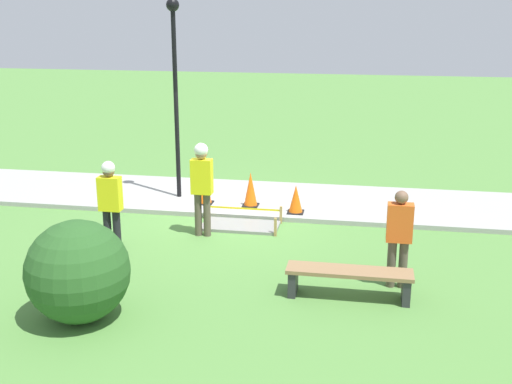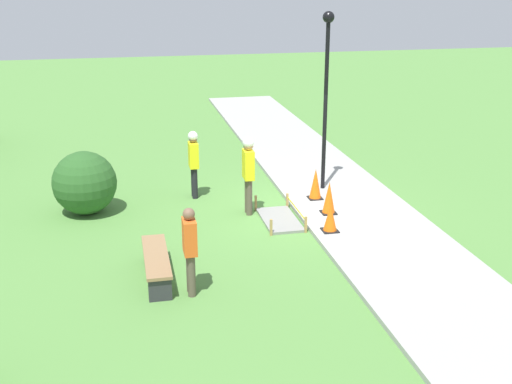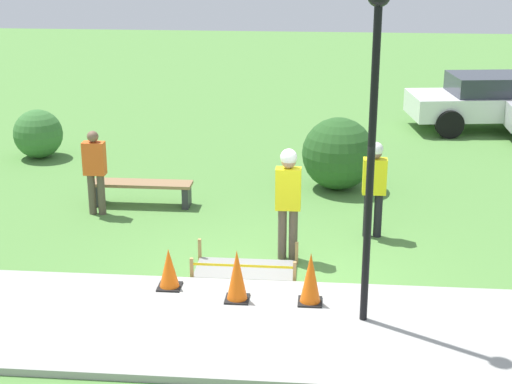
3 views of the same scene
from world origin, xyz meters
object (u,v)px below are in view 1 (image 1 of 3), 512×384
(park_bench, at_px, (349,278))
(worker_assistant, at_px, (110,199))
(traffic_cone_near_patch, at_px, (296,199))
(traffic_cone_far_patch, at_px, (251,189))
(bystander_in_orange_shirt, at_px, (399,234))
(worker_supervisor, at_px, (202,181))
(traffic_cone_sidewalk_edge, at_px, (205,187))
(lamppost_near, at_px, (175,72))

(park_bench, relative_size, worker_assistant, 1.13)
(traffic_cone_near_patch, relative_size, traffic_cone_far_patch, 0.80)
(bystander_in_orange_shirt, bearing_deg, traffic_cone_near_patch, -58.09)
(worker_assistant, bearing_deg, bystander_in_orange_shirt, 172.37)
(traffic_cone_far_patch, height_order, worker_supervisor, worker_supervisor)
(traffic_cone_sidewalk_edge, bearing_deg, traffic_cone_far_patch, -179.79)
(traffic_cone_sidewalk_edge, xyz_separation_m, worker_assistant, (1.00, 2.83, 0.52))
(traffic_cone_far_patch, xyz_separation_m, bystander_in_orange_shirt, (-3.02, 3.51, 0.42))
(park_bench, bearing_deg, traffic_cone_sidewalk_edge, -50.72)
(traffic_cone_sidewalk_edge, bearing_deg, worker_supervisor, 103.18)
(park_bench, distance_m, bystander_in_orange_shirt, 1.07)
(traffic_cone_sidewalk_edge, height_order, bystander_in_orange_shirt, bystander_in_orange_shirt)
(traffic_cone_far_patch, xyz_separation_m, traffic_cone_sidewalk_edge, (1.03, 0.00, 0.00))
(traffic_cone_near_patch, xyz_separation_m, worker_assistant, (3.05, 2.52, 0.60))
(traffic_cone_far_patch, xyz_separation_m, lamppost_near, (1.75, -0.42, 2.44))
(park_bench, relative_size, bystander_in_orange_shirt, 1.20)
(park_bench, distance_m, worker_supervisor, 3.79)
(park_bench, height_order, bystander_in_orange_shirt, bystander_in_orange_shirt)
(traffic_cone_near_patch, bearing_deg, bystander_in_orange_shirt, 121.91)
(park_bench, bearing_deg, traffic_cone_near_patch, -71.42)
(traffic_cone_sidewalk_edge, bearing_deg, lamppost_near, -30.29)
(worker_assistant, bearing_deg, lamppost_near, -94.89)
(traffic_cone_near_patch, xyz_separation_m, traffic_cone_sidewalk_edge, (2.05, -0.30, 0.07))
(bystander_in_orange_shirt, bearing_deg, traffic_cone_sidewalk_edge, -40.89)
(worker_assistant, bearing_deg, traffic_cone_near_patch, -140.45)
(traffic_cone_far_patch, distance_m, worker_assistant, 3.52)
(traffic_cone_near_patch, height_order, traffic_cone_far_patch, traffic_cone_far_patch)
(lamppost_near, bearing_deg, traffic_cone_near_patch, 165.34)
(worker_supervisor, height_order, lamppost_near, lamppost_near)
(traffic_cone_near_patch, bearing_deg, park_bench, 108.58)
(traffic_cone_far_patch, distance_m, lamppost_near, 3.04)
(worker_supervisor, relative_size, worker_assistant, 1.09)
(bystander_in_orange_shirt, bearing_deg, worker_supervisor, -25.84)
(worker_supervisor, height_order, worker_assistant, worker_supervisor)
(traffic_cone_far_patch, distance_m, bystander_in_orange_shirt, 4.65)
(traffic_cone_far_patch, relative_size, park_bench, 0.39)
(traffic_cone_sidewalk_edge, height_order, park_bench, traffic_cone_sidewalk_edge)
(traffic_cone_sidewalk_edge, xyz_separation_m, lamppost_near, (0.72, -0.42, 2.44))
(bystander_in_orange_shirt, relative_size, lamppost_near, 0.36)
(park_bench, relative_size, lamppost_near, 0.44)
(traffic_cone_far_patch, relative_size, worker_assistant, 0.45)
(traffic_cone_far_patch, relative_size, traffic_cone_sidewalk_edge, 1.00)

